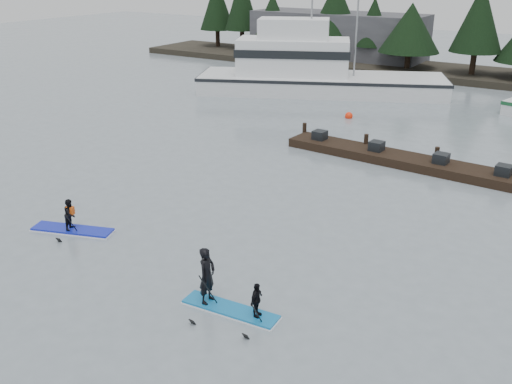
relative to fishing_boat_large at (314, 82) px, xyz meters
The scene contains 10 objects.
ground 30.32m from the fishing_boat_large, 72.68° to the right, with size 160.00×160.00×0.00m, color slate.
far_shore 15.89m from the fishing_boat_large, 55.36° to the left, with size 70.00×8.00×0.60m, color #2D281E.
treeline 15.90m from the fishing_boat_large, 55.36° to the left, with size 60.00×4.00×8.00m, color black, non-canonical shape.
waterfront_building 15.95m from the fishing_boat_large, 108.28° to the left, with size 18.00×6.00×5.00m, color #4C4C51.
fishing_boat_large is the anchor object (origin of this frame).
floating_dock 18.20m from the fishing_boat_large, 46.83° to the right, with size 13.98×1.86×0.47m, color black.
buoy_a 5.84m from the fishing_boat_large, 147.66° to the right, with size 0.59×0.59×0.59m, color #FF2C0C.
buoy_b 8.33m from the fishing_boat_large, 46.27° to the right, with size 0.53×0.53×0.53m, color #FF2C0C.
paddleboard_solo 28.24m from the fishing_boat_large, 82.54° to the right, with size 3.31×1.81×1.82m.
paddleboard_duo 31.53m from the fishing_boat_large, 67.99° to the right, with size 3.13×1.24×2.47m.
Camera 1 is at (11.59, -12.26, 9.87)m, focal length 40.00 mm.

